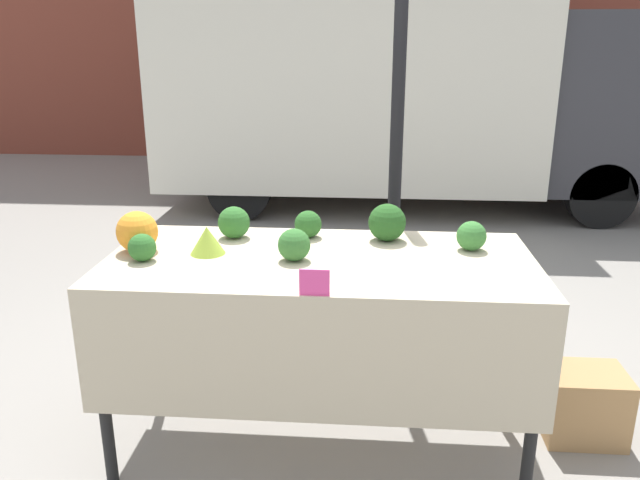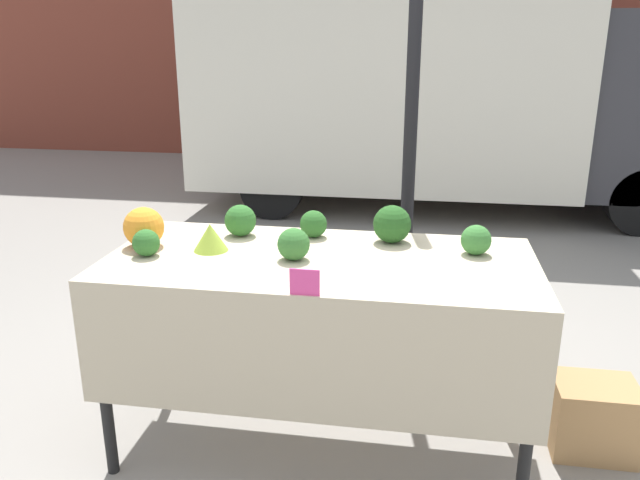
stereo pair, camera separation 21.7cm
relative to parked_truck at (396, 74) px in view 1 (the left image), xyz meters
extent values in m
plane|color=gray|center=(-0.48, -4.61, -1.44)|extent=(40.00, 40.00, 0.00)
cylinder|color=black|center=(-0.14, -3.79, -0.33)|extent=(0.07, 0.07, 2.23)
cube|color=silver|center=(-0.52, 0.00, 0.08)|extent=(3.98, 2.08, 2.46)
cube|color=#333338|center=(2.18, 0.00, -0.26)|extent=(1.42, 1.91, 1.77)
cylinder|color=black|center=(2.04, -0.85, -1.12)|extent=(0.66, 0.22, 0.66)
cylinder|color=black|center=(2.04, 0.85, -1.12)|extent=(0.66, 0.22, 0.66)
cylinder|color=black|center=(-1.61, -0.85, -1.12)|extent=(0.66, 0.22, 0.66)
cylinder|color=black|center=(-1.61, 0.85, -1.12)|extent=(0.66, 0.22, 0.66)
cube|color=beige|center=(-0.48, -4.61, -0.55)|extent=(1.83, 0.85, 0.03)
cube|color=beige|center=(-0.48, -5.03, -0.81)|extent=(1.83, 0.01, 0.50)
cylinder|color=black|center=(-1.34, -4.98, -1.00)|extent=(0.05, 0.05, 0.88)
cylinder|color=black|center=(0.38, -4.98, -1.00)|extent=(0.05, 0.05, 0.88)
cylinder|color=black|center=(-1.34, -4.24, -1.00)|extent=(0.05, 0.05, 0.88)
cylinder|color=black|center=(0.38, -4.24, -1.00)|extent=(0.05, 0.05, 0.88)
sphere|color=orange|center=(-1.29, -4.58, -0.44)|extent=(0.18, 0.18, 0.18)
cone|color=#93B238|center=(-0.97, -4.59, -0.47)|extent=(0.15, 0.15, 0.12)
sphere|color=#387533|center=(0.18, -4.45, -0.47)|extent=(0.13, 0.13, 0.13)
sphere|color=#2D6628|center=(-1.22, -4.71, -0.47)|extent=(0.12, 0.12, 0.12)
sphere|color=#336B2D|center=(-0.59, -4.65, -0.46)|extent=(0.14, 0.14, 0.14)
sphere|color=#2D6628|center=(-0.91, -4.36, -0.46)|extent=(0.15, 0.15, 0.15)
sphere|color=#285B23|center=(-0.56, -4.32, -0.47)|extent=(0.13, 0.13, 0.13)
sphere|color=#23511E|center=(-0.19, -4.34, -0.44)|extent=(0.17, 0.17, 0.17)
cube|color=#EF4793|center=(-0.47, -5.02, -0.48)|extent=(0.11, 0.01, 0.10)
cube|color=tan|center=(0.75, -4.47, -1.28)|extent=(0.36, 0.29, 0.34)
camera|label=1|loc=(-0.28, -7.12, 0.36)|focal=35.00mm
camera|label=2|loc=(-0.07, -7.09, 0.36)|focal=35.00mm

